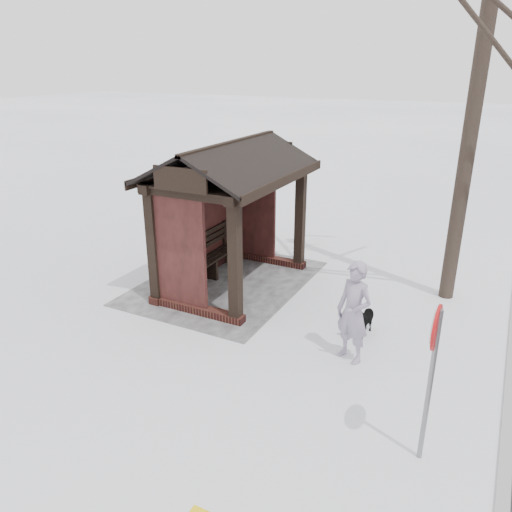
{
  "coord_description": "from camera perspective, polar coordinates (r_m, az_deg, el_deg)",
  "views": [
    {
      "loc": [
        8.61,
        4.98,
        4.51
      ],
      "look_at": [
        0.5,
        0.8,
        0.97
      ],
      "focal_mm": 35.0,
      "sensor_mm": 36.0,
      "label": 1
    }
  ],
  "objects": [
    {
      "name": "ground",
      "position": [
        10.92,
        -2.54,
        -3.24
      ],
      "size": [
        120.0,
        120.0,
        0.0
      ],
      "primitive_type": "plane",
      "color": "white",
      "rests_on": "ground"
    },
    {
      "name": "trampled_patch",
      "position": [
        11.01,
        -3.45,
        -3.0
      ],
      "size": [
        4.2,
        3.2,
        0.02
      ],
      "primitive_type": "cube",
      "color": "#96959B",
      "rests_on": "ground"
    },
    {
      "name": "bus_shelter",
      "position": [
        10.3,
        -3.51,
        7.97
      ],
      "size": [
        3.6,
        2.4,
        3.09
      ],
      "color": "#3B1715",
      "rests_on": "ground"
    },
    {
      "name": "pedestrian",
      "position": [
        8.04,
        11.1,
        -6.35
      ],
      "size": [
        0.61,
        0.72,
        1.69
      ],
      "primitive_type": "imported",
      "rotation": [
        0.0,
        0.0,
        1.19
      ],
      "color": "#93869D",
      "rests_on": "ground"
    },
    {
      "name": "dog",
      "position": [
        9.08,
        12.05,
        -7.04
      ],
      "size": [
        0.69,
        0.33,
        0.58
      ],
      "primitive_type": "imported",
      "rotation": [
        0.0,
        0.0,
        1.54
      ],
      "color": "black",
      "rests_on": "ground"
    },
    {
      "name": "road_sign",
      "position": [
        6.02,
        19.61,
        -10.1
      ],
      "size": [
        0.53,
        0.09,
        2.06
      ],
      "rotation": [
        0.0,
        0.0,
        -0.02
      ],
      "color": "slate",
      "rests_on": "ground"
    }
  ]
}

